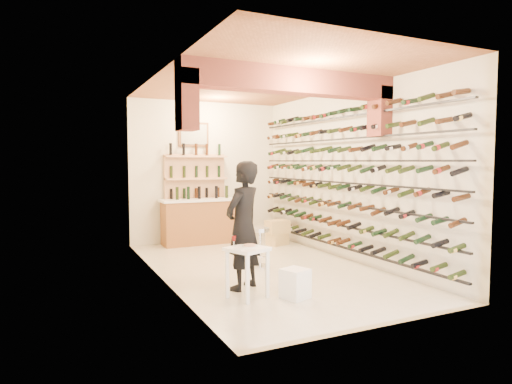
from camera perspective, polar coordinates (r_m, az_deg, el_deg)
ground at (r=7.75m, az=0.96°, el=-9.77°), size 6.00×6.00×0.00m
room_shell at (r=7.31m, az=1.89°, el=7.18°), size 3.52×6.02×3.21m
wine_rack at (r=8.33m, az=10.47°, el=1.89°), size 0.32×5.70×2.56m
back_counter at (r=9.96m, az=-7.37°, el=-3.60°), size 1.70×0.62×1.29m
back_shelving at (r=10.13m, az=-7.83°, el=0.13°), size 1.40×0.31×2.73m
tasting_table at (r=6.01m, az=-1.17°, el=-8.30°), size 0.61×0.61×0.84m
white_stool at (r=6.11m, az=5.06°, el=-11.66°), size 0.41×0.41×0.40m
person at (r=6.36m, az=-1.67°, el=-4.33°), size 0.81×0.73×1.85m
chrome_barstool at (r=7.77m, az=0.48°, el=-6.75°), size 0.35×0.35×0.69m
crate_lower at (r=9.82m, az=2.78°, el=-6.05°), size 0.51×0.42×0.26m
crate_upper at (r=9.78m, az=2.78°, el=-4.48°), size 0.51×0.37×0.28m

